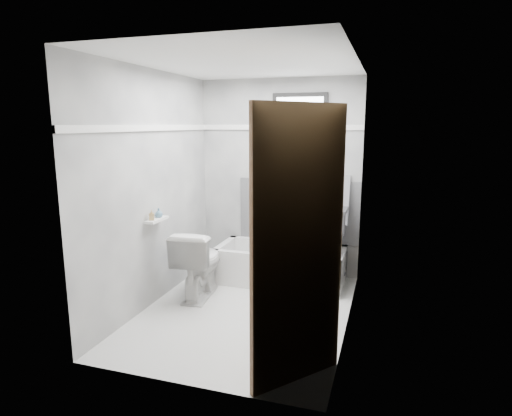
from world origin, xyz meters
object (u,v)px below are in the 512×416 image
at_px(soap_bottle_b, 159,213).
at_px(office_chair, 317,227).
at_px(bathtub, 280,265).
at_px(toilet, 199,263).
at_px(soap_bottle_a, 152,215).
at_px(door, 328,266).

bearing_deg(soap_bottle_b, office_chair, 32.38).
relative_size(bathtub, office_chair, 1.29).
bearing_deg(toilet, soap_bottle_b, 31.52).
xyz_separation_m(bathtub, toilet, (-0.74, -0.69, 0.16)).
bearing_deg(toilet, office_chair, -154.75).
xyz_separation_m(soap_bottle_a, soap_bottle_b, (0.00, 0.14, -0.01)).
height_order(toilet, soap_bottle_b, soap_bottle_b).
height_order(office_chair, soap_bottle_a, office_chair).
distance_m(office_chair, toilet, 1.41).
bearing_deg(soap_bottle_a, door, -30.68).
distance_m(office_chair, soap_bottle_b, 1.79).
bearing_deg(office_chair, soap_bottle_a, -143.38).
distance_m(toilet, soap_bottle_b, 0.71).
relative_size(toilet, soap_bottle_b, 7.39).
xyz_separation_m(door, soap_bottle_a, (-1.92, 1.14, -0.03)).
bearing_deg(office_chair, toilet, -148.47).
relative_size(toilet, door, 0.38).
relative_size(office_chair, soap_bottle_a, 11.10).
height_order(bathtub, soap_bottle_b, soap_bottle_b).
relative_size(office_chair, door, 0.58).
relative_size(bathtub, soap_bottle_b, 14.63).
bearing_deg(soap_bottle_b, bathtub, 41.27).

